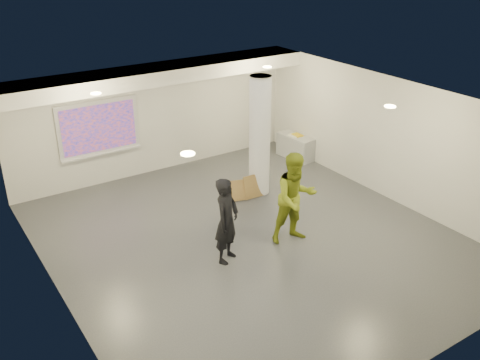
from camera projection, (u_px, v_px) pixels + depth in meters
floor at (250, 239)px, 11.53m from camera, size 8.00×9.00×0.01m
ceiling at (251, 105)px, 10.27m from camera, size 8.00×9.00×0.01m
wall_back at (156, 118)px, 14.31m from camera, size 8.00×0.01×3.00m
wall_front at (432, 286)px, 7.49m from camera, size 8.00×0.01×3.00m
wall_left at (53, 230)px, 8.90m from camera, size 0.01×9.00×3.00m
wall_right at (387, 138)px, 12.90m from camera, size 0.01×9.00×3.00m
soffit_band at (162, 73)px, 13.34m from camera, size 8.00×1.10×0.36m
downlight_nw at (96, 93)px, 11.07m from camera, size 0.22×0.22×0.02m
downlight_ne at (267, 67)px, 13.28m from camera, size 0.22×0.22×0.02m
downlight_sw at (188, 154)px, 8.05m from camera, size 0.22×0.22×0.02m
downlight_se at (390, 106)px, 10.25m from camera, size 0.22×0.22×0.02m
column at (260, 136)px, 13.02m from camera, size 0.52×0.52×3.00m
projection_screen at (99, 128)px, 13.46m from camera, size 2.10×0.13×1.42m
credenza at (296, 147)px, 15.59m from camera, size 0.60×1.20×0.67m
papers_stack at (294, 135)px, 15.45m from camera, size 0.32×0.37×0.02m
postit_pad at (297, 135)px, 15.47m from camera, size 0.24×0.32×0.03m
cardboard_back at (254, 186)px, 13.25m from camera, size 0.54×0.18×0.58m
cardboard_front at (239, 190)px, 13.14m from camera, size 0.51×0.33×0.50m
woman at (227, 221)px, 10.45m from camera, size 0.78×0.71×1.78m
man at (295, 198)px, 11.10m from camera, size 1.08×0.90×1.99m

